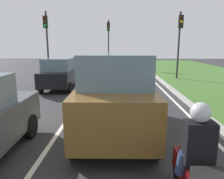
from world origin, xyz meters
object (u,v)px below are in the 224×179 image
rider_person (198,141)px  traffic_light_overhead_left (46,34)px  traffic_light_near_right (180,34)px  traffic_light_far_median (108,36)px  car_suv_ahead (115,93)px  car_hatchback_far (59,74)px

rider_person → traffic_light_overhead_left: bearing=115.9°
traffic_light_near_right → traffic_light_far_median: 9.92m
car_suv_ahead → traffic_light_overhead_left: 12.53m
rider_person → traffic_light_far_median: size_ratio=0.22×
car_suv_ahead → car_hatchback_far: bearing=117.0°
car_hatchback_far → traffic_light_near_right: bearing=23.7°
traffic_light_far_median → traffic_light_near_right: bearing=-56.4°
rider_person → traffic_light_far_median: (-2.12, 21.39, 2.33)m
car_suv_ahead → traffic_light_far_median: 18.44m
car_suv_ahead → car_hatchback_far: (-3.30, 6.28, -0.28)m
car_hatchback_far → traffic_light_far_median: (2.36, 11.99, 2.64)m
car_suv_ahead → traffic_light_far_median: traffic_light_far_median is taller
rider_person → traffic_light_near_right: (3.36, 13.13, 2.08)m
car_hatchback_far → traffic_light_near_right: traffic_light_near_right is taller
car_hatchback_far → rider_person: size_ratio=3.22×
rider_person → traffic_light_near_right: traffic_light_near_right is taller
car_suv_ahead → rider_person: bearing=-69.9°
rider_person → traffic_light_near_right: bearing=76.3°
car_hatchback_far → traffic_light_far_median: bearing=77.1°
car_hatchback_far → traffic_light_far_median: traffic_light_far_median is taller
traffic_light_overhead_left → traffic_light_far_median: traffic_light_far_median is taller
car_hatchback_far → rider_person: bearing=-66.2°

